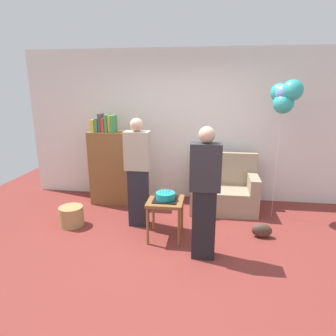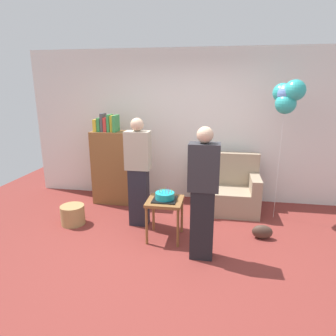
{
  "view_description": "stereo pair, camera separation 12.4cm",
  "coord_description": "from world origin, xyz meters",
  "px_view_note": "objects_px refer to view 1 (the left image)",
  "views": [
    {
      "loc": [
        0.4,
        -3.39,
        2.07
      ],
      "look_at": [
        -0.16,
        0.6,
        0.95
      ],
      "focal_mm": 31.85,
      "sensor_mm": 36.0,
      "label": 1
    },
    {
      "loc": [
        0.52,
        -3.37,
        2.07
      ],
      "look_at": [
        -0.16,
        0.6,
        0.95
      ],
      "focal_mm": 31.85,
      "sensor_mm": 36.0,
      "label": 2
    }
  ],
  "objects_px": {
    "bookshelf": "(113,166)",
    "handbag": "(262,231)",
    "birthday_cake": "(165,196)",
    "person_holding_cake": "(205,193)",
    "couch": "(224,190)",
    "person_blowing_candles": "(138,172)",
    "balloon_bunch": "(285,95)",
    "wicker_basket": "(72,216)",
    "side_table": "(165,206)"
  },
  "relations": [
    {
      "from": "couch",
      "to": "balloon_bunch",
      "type": "xyz_separation_m",
      "value": [
        0.81,
        -0.2,
        1.59
      ]
    },
    {
      "from": "person_blowing_candles",
      "to": "wicker_basket",
      "type": "distance_m",
      "value": 1.23
    },
    {
      "from": "person_holding_cake",
      "to": "handbag",
      "type": "xyz_separation_m",
      "value": [
        0.81,
        0.6,
        -0.73
      ]
    },
    {
      "from": "side_table",
      "to": "balloon_bunch",
      "type": "bearing_deg",
      "value": 30.15
    },
    {
      "from": "bookshelf",
      "to": "balloon_bunch",
      "type": "xyz_separation_m",
      "value": [
        2.76,
        -0.23,
        1.24
      ]
    },
    {
      "from": "person_holding_cake",
      "to": "wicker_basket",
      "type": "xyz_separation_m",
      "value": [
        -2.01,
        0.58,
        -0.68
      ]
    },
    {
      "from": "wicker_basket",
      "to": "side_table",
      "type": "bearing_deg",
      "value": -7.23
    },
    {
      "from": "person_holding_cake",
      "to": "balloon_bunch",
      "type": "relative_size",
      "value": 0.76
    },
    {
      "from": "wicker_basket",
      "to": "handbag",
      "type": "height_order",
      "value": "wicker_basket"
    },
    {
      "from": "person_holding_cake",
      "to": "wicker_basket",
      "type": "height_order",
      "value": "person_holding_cake"
    },
    {
      "from": "couch",
      "to": "side_table",
      "type": "xyz_separation_m",
      "value": [
        -0.83,
        -1.16,
        0.14
      ]
    },
    {
      "from": "wicker_basket",
      "to": "balloon_bunch",
      "type": "distance_m",
      "value": 3.67
    },
    {
      "from": "person_holding_cake",
      "to": "bookshelf",
      "type": "bearing_deg",
      "value": -45.65
    },
    {
      "from": "couch",
      "to": "person_blowing_candles",
      "type": "xyz_separation_m",
      "value": [
        -1.3,
        -0.79,
        0.49
      ]
    },
    {
      "from": "bookshelf",
      "to": "person_blowing_candles",
      "type": "relative_size",
      "value": 0.99
    },
    {
      "from": "birthday_cake",
      "to": "wicker_basket",
      "type": "relative_size",
      "value": 0.89
    },
    {
      "from": "handbag",
      "to": "couch",
      "type": "bearing_deg",
      "value": 118.12
    },
    {
      "from": "person_holding_cake",
      "to": "couch",
      "type": "bearing_deg",
      "value": -102.97
    },
    {
      "from": "handbag",
      "to": "balloon_bunch",
      "type": "xyz_separation_m",
      "value": [
        0.3,
        0.75,
        1.83
      ]
    },
    {
      "from": "wicker_basket",
      "to": "birthday_cake",
      "type": "bearing_deg",
      "value": -7.23
    },
    {
      "from": "birthday_cake",
      "to": "wicker_basket",
      "type": "distance_m",
      "value": 1.56
    },
    {
      "from": "person_blowing_candles",
      "to": "balloon_bunch",
      "type": "bearing_deg",
      "value": 15.26
    },
    {
      "from": "bookshelf",
      "to": "handbag",
      "type": "xyz_separation_m",
      "value": [
        2.46,
        -0.98,
        -0.59
      ]
    },
    {
      "from": "bookshelf",
      "to": "person_holding_cake",
      "type": "distance_m",
      "value": 2.28
    },
    {
      "from": "couch",
      "to": "handbag",
      "type": "bearing_deg",
      "value": -61.88
    },
    {
      "from": "bookshelf",
      "to": "birthday_cake",
      "type": "distance_m",
      "value": 1.63
    },
    {
      "from": "bookshelf",
      "to": "wicker_basket",
      "type": "xyz_separation_m",
      "value": [
        -0.36,
        -1.0,
        -0.54
      ]
    },
    {
      "from": "couch",
      "to": "balloon_bunch",
      "type": "bearing_deg",
      "value": -14.15
    },
    {
      "from": "birthday_cake",
      "to": "person_blowing_candles",
      "type": "relative_size",
      "value": 0.2
    },
    {
      "from": "side_table",
      "to": "person_holding_cake",
      "type": "xyz_separation_m",
      "value": [
        0.53,
        -0.39,
        0.35
      ]
    },
    {
      "from": "couch",
      "to": "birthday_cake",
      "type": "relative_size",
      "value": 3.44
    },
    {
      "from": "birthday_cake",
      "to": "balloon_bunch",
      "type": "relative_size",
      "value": 0.15
    },
    {
      "from": "bookshelf",
      "to": "person_blowing_candles",
      "type": "bearing_deg",
      "value": -51.43
    },
    {
      "from": "couch",
      "to": "birthday_cake",
      "type": "distance_m",
      "value": 1.45
    },
    {
      "from": "bookshelf",
      "to": "side_table",
      "type": "relative_size",
      "value": 2.83
    },
    {
      "from": "birthday_cake",
      "to": "couch",
      "type": "bearing_deg",
      "value": 54.17
    },
    {
      "from": "bookshelf",
      "to": "person_holding_cake",
      "type": "bearing_deg",
      "value": -43.76
    },
    {
      "from": "person_holding_cake",
      "to": "balloon_bunch",
      "type": "xyz_separation_m",
      "value": [
        1.11,
        1.34,
        1.1
      ]
    },
    {
      "from": "person_holding_cake",
      "to": "balloon_bunch",
      "type": "height_order",
      "value": "balloon_bunch"
    },
    {
      "from": "bookshelf",
      "to": "wicker_basket",
      "type": "bearing_deg",
      "value": -109.84
    },
    {
      "from": "side_table",
      "to": "couch",
      "type": "bearing_deg",
      "value": 54.17
    },
    {
      "from": "bookshelf",
      "to": "handbag",
      "type": "bearing_deg",
      "value": -21.71
    },
    {
      "from": "wicker_basket",
      "to": "person_holding_cake",
      "type": "bearing_deg",
      "value": -16.1
    },
    {
      "from": "side_table",
      "to": "wicker_basket",
      "type": "relative_size",
      "value": 1.58
    },
    {
      "from": "couch",
      "to": "person_blowing_candles",
      "type": "relative_size",
      "value": 0.67
    },
    {
      "from": "couch",
      "to": "side_table",
      "type": "bearing_deg",
      "value": -125.83
    },
    {
      "from": "couch",
      "to": "wicker_basket",
      "type": "height_order",
      "value": "couch"
    },
    {
      "from": "bookshelf",
      "to": "side_table",
      "type": "distance_m",
      "value": 1.64
    },
    {
      "from": "birthday_cake",
      "to": "handbag",
      "type": "bearing_deg",
      "value": 8.77
    },
    {
      "from": "person_blowing_candles",
      "to": "wicker_basket",
      "type": "bearing_deg",
      "value": -169.98
    }
  ]
}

